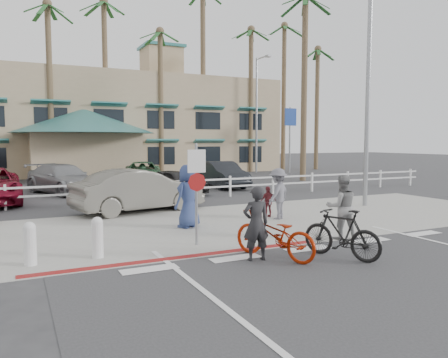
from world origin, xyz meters
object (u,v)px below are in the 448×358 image
bike_black (341,234)px  car_white_sedan (139,190)px  bike_red (274,234)px  sign_post (196,189)px

bike_black → car_white_sedan: 8.77m
bike_red → car_white_sedan: car_white_sedan is taller
bike_black → car_white_sedan: (-2.44, 8.42, 0.24)m
bike_red → car_white_sedan: bearing=-105.9°
bike_red → bike_black: size_ratio=1.12×
sign_post → bike_black: sign_post is taller
bike_red → bike_black: 1.54m
sign_post → bike_black: (2.48, -2.60, -0.88)m
sign_post → bike_black: size_ratio=1.53×
bike_black → car_white_sedan: car_white_sedan is taller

